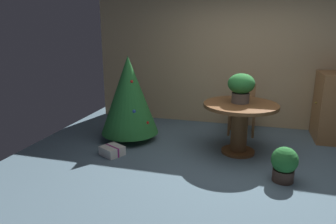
% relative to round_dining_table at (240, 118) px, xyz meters
% --- Properties ---
extents(ground_plane, '(6.60, 6.60, 0.00)m').
position_rel_round_dining_table_xyz_m(ground_plane, '(0.04, -0.70, -0.55)').
color(ground_plane, slate).
extents(back_wall_panel, '(6.00, 0.10, 2.60)m').
position_rel_round_dining_table_xyz_m(back_wall_panel, '(0.04, 1.50, 0.75)').
color(back_wall_panel, tan).
rests_on(back_wall_panel, ground_plane).
extents(round_dining_table, '(1.09, 1.09, 0.77)m').
position_rel_round_dining_table_xyz_m(round_dining_table, '(0.00, 0.00, 0.00)').
color(round_dining_table, brown).
rests_on(round_dining_table, ground_plane).
extents(flower_vase, '(0.39, 0.39, 0.44)m').
position_rel_round_dining_table_xyz_m(flower_vase, '(-0.01, 0.05, 0.48)').
color(flower_vase, '#665B51').
rests_on(flower_vase, round_dining_table).
extents(wooden_chair_far, '(0.46, 0.39, 0.89)m').
position_rel_round_dining_table_xyz_m(wooden_chair_far, '(0.00, 0.98, -0.03)').
color(wooden_chair_far, '#9E6B3D').
rests_on(wooden_chair_far, ground_plane).
extents(holiday_tree, '(0.96, 0.96, 1.42)m').
position_rel_round_dining_table_xyz_m(holiday_tree, '(-1.81, 0.11, 0.23)').
color(holiday_tree, brown).
rests_on(holiday_tree, ground_plane).
extents(gift_box_cream, '(0.40, 0.39, 0.14)m').
position_rel_round_dining_table_xyz_m(gift_box_cream, '(-1.81, -0.60, -0.48)').
color(gift_box_cream, silver).
rests_on(gift_box_cream, ground_plane).
extents(wooden_cabinet, '(0.50, 0.75, 1.14)m').
position_rel_round_dining_table_xyz_m(wooden_cabinet, '(1.45, 1.02, 0.02)').
color(wooden_cabinet, '#9E6B3D').
rests_on(wooden_cabinet, ground_plane).
extents(potted_plant, '(0.32, 0.32, 0.44)m').
position_rel_round_dining_table_xyz_m(potted_plant, '(0.59, -0.78, -0.31)').
color(potted_plant, '#4C382D').
rests_on(potted_plant, ground_plane).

